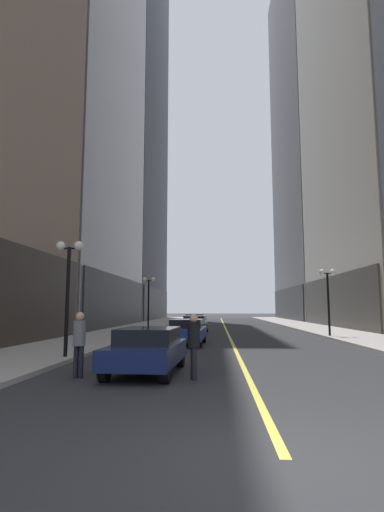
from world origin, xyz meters
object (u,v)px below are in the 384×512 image
car_navy (148,349)px  car_green (195,324)px  street_lamp_left_far (149,291)px  street_lamp_right_mid (328,287)px  car_grey (195,320)px  car_blue (187,331)px  pedestrian_in_black_coat (194,341)px  pedestrian_in_grey_suit (79,339)px  street_lamp_left_near (68,272)px

car_navy → car_green: size_ratio=0.90×
street_lamp_left_far → street_lamp_right_mid: (12.80, -6.18, 0.00)m
car_navy → car_grey: same height
car_blue → street_lamp_left_far: size_ratio=1.05×
pedestrian_in_black_coat → pedestrian_in_grey_suit: bearing=178.8°
car_blue → street_lamp_right_mid: bearing=30.3°
street_lamp_left_near → car_green: bearing=76.3°
pedestrian_in_grey_suit → street_lamp_right_mid: 19.19m
car_blue → street_lamp_left_far: bearing=109.4°
car_grey → street_lamp_right_mid: size_ratio=0.98×
car_blue → pedestrian_in_grey_suit: size_ratio=2.59×
street_lamp_left_far → car_green: bearing=-27.1°
car_blue → car_grey: same height
car_green → car_grey: (-0.43, 8.04, -0.00)m
car_blue → pedestrian_in_grey_suit: 10.61m
car_green → car_grey: bearing=93.0°
car_grey → street_lamp_right_mid: bearing=-52.7°
car_blue → car_grey: (-0.48, 17.36, -0.00)m
car_grey → pedestrian_in_black_coat: 27.82m
car_navy → street_lamp_right_mid: bearing=57.5°
car_blue → street_lamp_left_near: size_ratio=1.05×
car_grey → street_lamp_left_near: (-3.50, -24.18, 2.54)m
car_blue → car_grey: 17.37m
car_grey → street_lamp_left_near: street_lamp_left_near is taller
car_blue → street_lamp_right_mid: street_lamp_right_mid is taller
car_green → pedestrian_in_black_coat: 19.77m
car_blue → street_lamp_left_far: street_lamp_left_far is taller
car_green → pedestrian_in_black_coat: size_ratio=2.70×
street_lamp_left_near → street_lamp_left_far: 18.15m
car_grey → street_lamp_left_far: street_lamp_left_far is taller
street_lamp_left_near → street_lamp_right_mid: size_ratio=1.00×
car_green → street_lamp_left_far: street_lamp_left_far is taller
car_grey → street_lamp_left_far: bearing=-120.1°
car_navy → car_green: (0.45, 18.79, 0.00)m
car_navy → street_lamp_left_far: size_ratio=0.96×
car_blue → pedestrian_in_grey_suit: bearing=-102.4°
street_lamp_left_near → street_lamp_left_far: same height
car_navy → pedestrian_in_grey_suit: (-1.78, -0.88, 0.34)m
car_blue → pedestrian_in_black_coat: size_ratio=2.67×
car_navy → street_lamp_left_near: 5.06m
car_blue → car_green: (-0.05, 9.32, -0.00)m
car_grey → pedestrian_in_black_coat: bearing=-87.1°
pedestrian_in_grey_suit → pedestrian_in_black_coat: pedestrian_in_grey_suit is taller
pedestrian_in_black_coat → street_lamp_left_far: bearing=102.7°
pedestrian_in_black_coat → car_navy: bearing=146.2°
car_green → street_lamp_left_far: (-3.93, 2.01, 2.54)m
street_lamp_left_near → car_grey: bearing=81.8°
pedestrian_in_grey_suit → street_lamp_left_far: street_lamp_left_far is taller
car_navy → street_lamp_left_far: (-3.48, 20.80, 2.54)m
pedestrian_in_grey_suit → street_lamp_right_mid: size_ratio=0.41×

